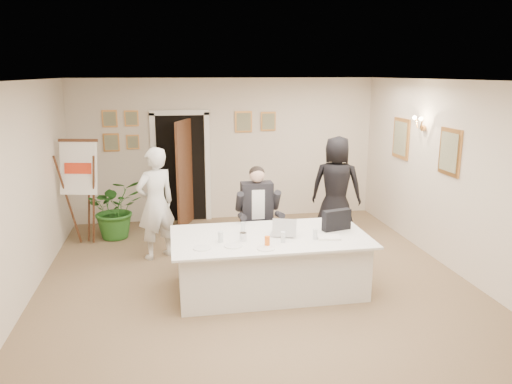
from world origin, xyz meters
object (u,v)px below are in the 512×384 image
object	(u,v)px
standing_man	(156,204)
conference_table	(270,263)
seated_man	(257,214)
standing_woman	(336,187)
laptop	(282,225)
oj_glass	(267,241)
flip_chart	(83,197)
steel_jug	(243,237)
laptop_bag	(337,220)
potted_palm	(116,208)
paper_stack	(329,237)

from	to	relation	value
standing_man	conference_table	bearing A→B (deg)	104.78
seated_man	standing_woman	distance (m)	1.92
laptop	oj_glass	world-z (taller)	laptop
seated_man	flip_chart	xyz separation A→B (m)	(-2.77, 1.32, 0.06)
steel_jug	laptop_bag	bearing A→B (deg)	9.92
laptop_bag	conference_table	bearing A→B (deg)	170.75
seated_man	potted_palm	world-z (taller)	seated_man
flip_chart	potted_palm	bearing A→B (deg)	28.77
conference_table	laptop	xyz separation A→B (m)	(0.17, 0.00, 0.52)
laptop_bag	seated_man	bearing A→B (deg)	118.80
standing_woman	laptop_bag	bearing A→B (deg)	95.44
laptop	laptop_bag	bearing A→B (deg)	24.22
steel_jug	conference_table	bearing A→B (deg)	20.84
potted_palm	steel_jug	world-z (taller)	potted_palm
standing_man	laptop_bag	world-z (taller)	standing_man
laptop	paper_stack	bearing A→B (deg)	-5.11
seated_man	steel_jug	bearing A→B (deg)	-122.85
standing_man	flip_chart	bearing A→B (deg)	-65.72
flip_chart	laptop_bag	xyz separation A→B (m)	(3.70, -2.31, 0.09)
standing_man	steel_jug	distance (m)	2.02
steel_jug	laptop	bearing A→B (deg)	14.96
flip_chart	steel_jug	world-z (taller)	flip_chart
conference_table	seated_man	distance (m)	1.14
seated_man	paper_stack	bearing A→B (deg)	-75.84
standing_woman	laptop_bag	distance (m)	2.13
oj_glass	standing_man	bearing A→B (deg)	126.16
standing_woman	steel_jug	bearing A→B (deg)	72.27
standing_man	laptop_bag	size ratio (longest dim) A/B	4.36
conference_table	laptop	world-z (taller)	laptop
steel_jug	flip_chart	bearing A→B (deg)	132.92
laptop_bag	steel_jug	bearing A→B (deg)	175.40
conference_table	flip_chart	size ratio (longest dim) A/B	1.46
standing_man	paper_stack	size ratio (longest dim) A/B	6.04
seated_man	laptop_bag	size ratio (longest dim) A/B	3.74
conference_table	laptop_bag	bearing A→B (deg)	5.27
paper_stack	potted_palm	bearing A→B (deg)	135.85
conference_table	standing_woman	xyz separation A→B (m)	(1.64, 2.10, 0.52)
laptop	laptop_bag	size ratio (longest dim) A/B	0.84
flip_chart	laptop_bag	bearing A→B (deg)	-31.94
flip_chart	standing_man	xyz separation A→B (m)	(1.23, -0.88, 0.06)
potted_palm	seated_man	bearing A→B (deg)	-34.93
laptop	laptop_bag	xyz separation A→B (m)	(0.79, 0.09, 0.00)
potted_palm	laptop_bag	world-z (taller)	potted_palm
conference_table	laptop_bag	xyz separation A→B (m)	(0.96, 0.09, 0.53)
standing_man	standing_woman	size ratio (longest dim) A/B	0.98
oj_glass	steel_jug	bearing A→B (deg)	136.45
laptop	steel_jug	xyz separation A→B (m)	(-0.55, -0.15, -0.08)
laptop	paper_stack	world-z (taller)	laptop
conference_table	paper_stack	distance (m)	0.87
standing_woman	oj_glass	bearing A→B (deg)	79.18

